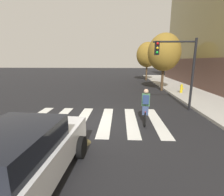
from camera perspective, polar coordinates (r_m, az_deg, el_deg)
ground_plane at (r=8.37m, az=-4.04°, el=-7.80°), size 120.00×120.00×0.00m
crosswalk_stripes at (r=8.42m, az=-6.38°, el=-7.69°), size 6.87×4.07×0.01m
manhole_cover at (r=6.34m, az=-10.29°, el=-15.09°), size 0.64×0.64×0.01m
sedan_near at (r=4.38m, az=-30.19°, el=-18.25°), size 2.37×4.70×1.59m
cyclist at (r=7.88m, az=11.59°, el=-2.91°), size 0.39×1.70×1.69m
traffic_light_near at (r=10.41m, az=22.46°, el=11.44°), size 2.47×0.28×4.20m
fire_hydrant at (r=15.81m, az=23.06°, el=3.07°), size 0.33×0.22×0.78m
street_tree_near at (r=17.01m, az=17.72°, el=14.91°), size 3.10×3.10×5.51m
street_tree_mid at (r=25.40m, az=12.20°, el=14.52°), size 3.15×3.15×5.60m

